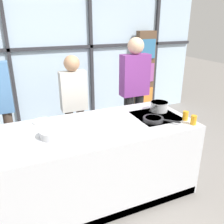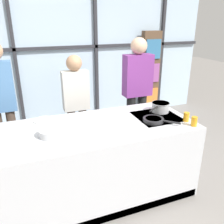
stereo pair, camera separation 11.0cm
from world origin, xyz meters
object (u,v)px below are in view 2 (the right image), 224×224
at_px(spectator_center_right, 137,87).
at_px(mixing_bowl, 51,132).
at_px(frying_pan, 154,120).
at_px(white_plate, 44,120).
at_px(saucepan, 160,107).
at_px(juice_glass_near, 194,121).
at_px(juice_glass_far, 186,117).
at_px(spectator_far_left, 0,98).
at_px(spectator_center_left, 76,101).

relative_size(spectator_center_right, mixing_bowl, 7.23).
bearing_deg(frying_pan, white_plate, 157.53).
relative_size(frying_pan, white_plate, 1.53).
bearing_deg(white_plate, saucepan, -9.62).
bearing_deg(juice_glass_near, juice_glass_far, 90.00).
bearing_deg(juice_glass_near, white_plate, 154.03).
xyz_separation_m(spectator_far_left, spectator_center_left, (1.00, 0.00, -0.16)).
distance_m(frying_pan, saucepan, 0.35).
distance_m(spectator_center_left, frying_pan, 1.27).
xyz_separation_m(spectator_center_left, frying_pan, (0.68, -1.07, 0.03)).
distance_m(saucepan, juice_glass_far, 0.40).
xyz_separation_m(frying_pan, juice_glass_far, (0.36, -0.12, 0.03)).
distance_m(mixing_bowl, juice_glass_near, 1.57).
relative_size(saucepan, white_plate, 1.61).
height_order(juice_glass_near, juice_glass_far, same).
relative_size(white_plate, juice_glass_far, 2.16).
distance_m(spectator_far_left, white_plate, 0.76).
bearing_deg(frying_pan, saucepan, 46.23).
relative_size(spectator_center_left, white_plate, 6.77).
height_order(spectator_far_left, spectator_center_right, spectator_far_left).
height_order(white_plate, mixing_bowl, mixing_bowl).
bearing_deg(white_plate, spectator_center_right, 20.65).
xyz_separation_m(frying_pan, white_plate, (-1.21, 0.50, -0.02)).
relative_size(juice_glass_near, juice_glass_far, 1.00).
bearing_deg(mixing_bowl, frying_pan, -3.16).
xyz_separation_m(spectator_center_left, white_plate, (-0.53, -0.58, 0.01)).
distance_m(white_plate, mixing_bowl, 0.44).
xyz_separation_m(spectator_center_left, juice_glass_far, (1.04, -1.20, 0.06)).
bearing_deg(spectator_far_left, juice_glass_near, 146.71).
bearing_deg(white_plate, spectator_far_left, 129.40).
distance_m(frying_pan, white_plate, 1.30).
bearing_deg(spectator_center_right, mixing_bowl, 33.98).
xyz_separation_m(saucepan, juice_glass_near, (0.12, -0.52, -0.01)).
height_order(spectator_center_right, mixing_bowl, spectator_center_right).
bearing_deg(juice_glass_far, white_plate, 158.31).
bearing_deg(saucepan, juice_glass_near, -77.22).
bearing_deg(spectator_center_left, spectator_center_right, -180.00).
relative_size(spectator_center_left, saucepan, 4.21).
bearing_deg(white_plate, mixing_bowl, -86.04).
relative_size(white_plate, juice_glass_near, 2.16).
distance_m(spectator_far_left, mixing_bowl, 1.13).
height_order(frying_pan, juice_glass_near, juice_glass_near).
bearing_deg(spectator_center_right, juice_glass_near, 91.63).
bearing_deg(spectator_center_right, juice_glass_far, 91.82).
bearing_deg(spectator_center_left, juice_glass_near, 127.81).
xyz_separation_m(spectator_far_left, saucepan, (1.92, -0.82, -0.09)).
distance_m(mixing_bowl, juice_glass_far, 1.55).
distance_m(saucepan, mixing_bowl, 1.43).
height_order(spectator_center_left, spectator_center_right, spectator_center_right).
bearing_deg(saucepan, spectator_center_left, 138.28).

